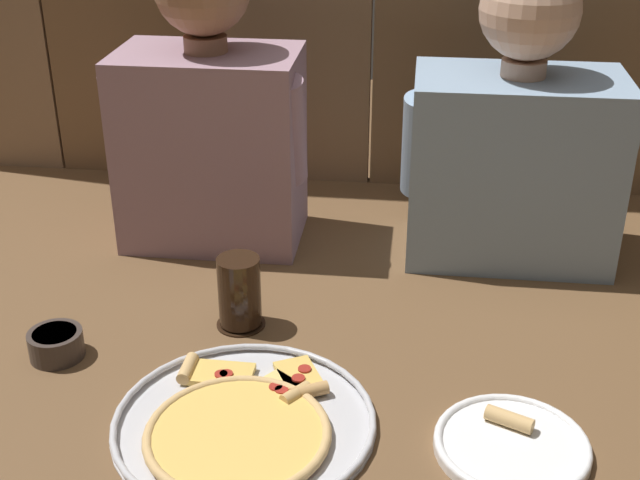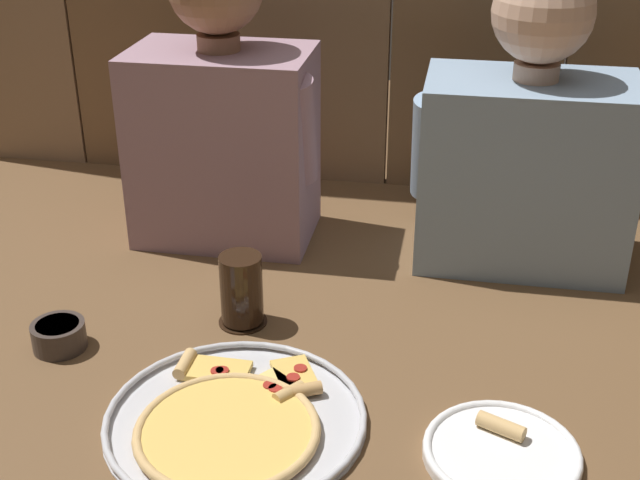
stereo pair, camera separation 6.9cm
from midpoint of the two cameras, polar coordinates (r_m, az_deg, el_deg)
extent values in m
plane|color=brown|center=(1.31, 2.20, -9.13)|extent=(3.20, 3.20, 0.00)
cylinder|color=silver|center=(1.23, -4.04, -12.02)|extent=(0.37, 0.37, 0.01)
torus|color=silver|center=(1.22, -4.05, -11.73)|extent=(0.37, 0.37, 0.01)
cylinder|color=#B23823|center=(1.20, -4.56, -12.81)|extent=(0.25, 0.25, 0.00)
cylinder|color=#EABC56|center=(1.19, -4.57, -12.63)|extent=(0.24, 0.24, 0.01)
torus|color=tan|center=(1.19, -4.57, -12.63)|extent=(0.26, 0.26, 0.01)
cube|color=#F4D170|center=(1.27, -1.49, -9.78)|extent=(0.08, 0.08, 0.01)
cylinder|color=tan|center=(1.25, -0.48, -10.26)|extent=(0.05, 0.05, 0.02)
cylinder|color=#A3281E|center=(1.26, -1.44, -9.93)|extent=(0.02, 0.02, 0.00)
cylinder|color=#A3281E|center=(1.27, -1.82, -9.73)|extent=(0.02, 0.02, 0.00)
cube|color=#EABC56|center=(1.29, -0.16, -9.13)|extent=(0.09, 0.10, 0.01)
cylinder|color=tan|center=(1.26, 0.42, -10.08)|extent=(0.06, 0.04, 0.02)
cylinder|color=#A3281E|center=(1.28, -0.26, -9.22)|extent=(0.02, 0.02, 0.00)
cylinder|color=#A3281E|center=(1.30, 0.20, -8.62)|extent=(0.02, 0.02, 0.00)
cube|color=#EABC56|center=(1.31, -5.46, -8.72)|extent=(0.10, 0.06, 0.01)
cylinder|color=tan|center=(1.32, -7.57, -8.25)|extent=(0.02, 0.06, 0.02)
cylinder|color=#A3281E|center=(1.30, -5.40, -8.74)|extent=(0.02, 0.02, 0.00)
cylinder|color=#A3281E|center=(1.30, -5.06, -8.73)|extent=(0.02, 0.02, 0.00)
cylinder|color=white|center=(1.20, 13.73, -13.81)|extent=(0.21, 0.21, 0.01)
torus|color=white|center=(1.19, 13.76, -13.59)|extent=(0.21, 0.21, 0.01)
cylinder|color=tan|center=(1.21, 13.66, -12.07)|extent=(0.07, 0.05, 0.02)
cylinder|color=black|center=(1.44, -3.82, -5.43)|extent=(0.08, 0.08, 0.01)
cylinder|color=black|center=(1.41, -3.90, -3.28)|extent=(0.07, 0.07, 0.12)
cylinder|color=#3D332D|center=(1.41, -15.85, -6.31)|extent=(0.09, 0.09, 0.04)
cylinder|color=#B23823|center=(1.41, -15.91, -5.93)|extent=(0.07, 0.07, 0.02)
cube|color=gray|center=(1.67, -5.27, 6.29)|extent=(0.34, 0.22, 0.38)
cylinder|color=#9E7051|center=(1.61, -5.57, 13.06)|extent=(0.08, 0.08, 0.03)
cylinder|color=gray|center=(1.66, -10.79, 7.87)|extent=(0.08, 0.11, 0.22)
cylinder|color=gray|center=(1.58, -0.40, 7.38)|extent=(0.08, 0.12, 0.22)
cube|color=#849EB7|center=(1.62, 14.74, 4.41)|extent=(0.38, 0.23, 0.35)
cylinder|color=#DBAD8E|center=(1.56, 15.55, 10.83)|extent=(0.08, 0.08, 0.03)
sphere|color=#DBAD8E|center=(1.54, 16.03, 14.48)|extent=(0.17, 0.17, 0.17)
sphere|color=brown|center=(1.55, 16.06, 15.05)|extent=(0.16, 0.16, 0.16)
cylinder|color=#849EB7|center=(1.56, 8.83, 6.15)|extent=(0.08, 0.11, 0.20)
cylinder|color=#849EB7|center=(1.59, 21.11, 5.04)|extent=(0.08, 0.12, 0.21)
camera|label=1|loc=(0.03, -88.50, 0.76)|focal=47.73mm
camera|label=2|loc=(0.03, 91.50, -0.76)|focal=47.73mm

